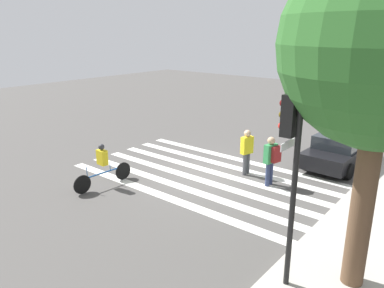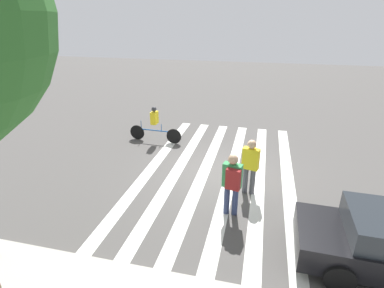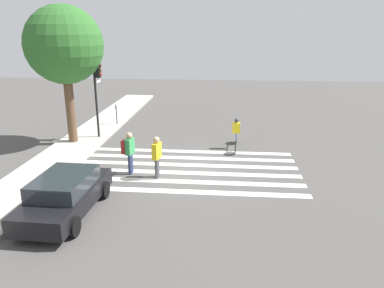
{
  "view_description": "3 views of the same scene",
  "coord_description": "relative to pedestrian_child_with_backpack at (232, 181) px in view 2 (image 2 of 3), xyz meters",
  "views": [
    {
      "loc": [
        11.04,
        8.38,
        5.52
      ],
      "look_at": [
        0.62,
        -0.17,
        1.42
      ],
      "focal_mm": 35.0,
      "sensor_mm": 36.0,
      "label": 1
    },
    {
      "loc": [
        -1.35,
        9.64,
        5.2
      ],
      "look_at": [
        1.05,
        -0.32,
        0.87
      ],
      "focal_mm": 28.0,
      "sensor_mm": 36.0,
      "label": 2
    },
    {
      "loc": [
        -15.73,
        -1.63,
        6.13
      ],
      "look_at": [
        -0.15,
        -0.23,
        1.23
      ],
      "focal_mm": 35.0,
      "sensor_mm": 36.0,
      "label": 3
    }
  ],
  "objects": [
    {
      "name": "ground_plane",
      "position": [
        0.75,
        -2.46,
        -1.09
      ],
      "size": [
        60.0,
        60.0,
        0.0
      ],
      "primitive_type": "plane",
      "color": "#4C4947"
    },
    {
      "name": "crosswalk_stripes",
      "position": [
        0.75,
        -2.46,
        -1.08
      ],
      "size": [
        5.34,
        10.0,
        0.01
      ],
      "color": "silver",
      "rests_on": "ground_plane"
    },
    {
      "name": "pedestrian_child_with_backpack",
      "position": [
        0.0,
        0.0,
        0.0
      ],
      "size": [
        0.55,
        0.5,
        1.86
      ],
      "rotation": [
        0.0,
        0.0,
        2.93
      ],
      "color": "navy",
      "rests_on": "ground_plane"
    },
    {
      "name": "pedestrian_adult_yellow_jacket",
      "position": [
        -0.42,
        -1.29,
        -0.06
      ],
      "size": [
        0.55,
        0.35,
        1.82
      ],
      "rotation": [
        0.0,
        0.0,
        2.88
      ],
      "color": "#4C4C51",
      "rests_on": "ground_plane"
    },
    {
      "name": "cyclist_far_lane",
      "position": [
        3.97,
        -4.7,
        -0.22
      ],
      "size": [
        2.46,
        0.41,
        1.63
      ],
      "rotation": [
        0.0,
        0.0,
        -0.05
      ],
      "color": "black",
      "rests_on": "ground_plane"
    }
  ]
}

